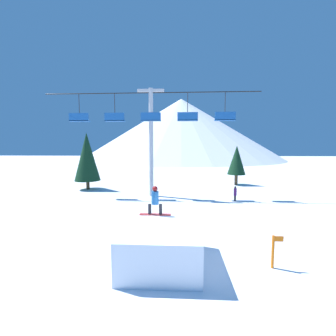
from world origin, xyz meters
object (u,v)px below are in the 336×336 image
Objects in this scene: distant_skier at (235,193)px; snowboarder at (155,200)px; snow_ramp at (161,245)px; pine_tree_near at (87,157)px; trail_marker at (273,250)px.

snowboarder is at bearing -122.33° from distant_skier.
pine_tree_near is (-9.14, 14.95, 2.74)m from snow_ramp.
snowboarder is 16.15m from pine_tree_near.
trail_marker is (4.55, -1.57, -1.44)m from snowboarder.
snow_ramp is at bearing -116.94° from distant_skier.
pine_tree_near is at bearing 122.90° from snowboarder.
snow_ramp reaches higher than trail_marker.
trail_marker is (13.30, -15.09, -2.80)m from pine_tree_near.
snowboarder is at bearing 160.96° from trail_marker.
pine_tree_near is 4.86× the size of trail_marker.
snow_ramp is 4.16m from trail_marker.
distant_skier is (5.72, 9.03, -1.45)m from snowboarder.
pine_tree_near reaches higher than snowboarder.
snow_ramp reaches higher than distant_skier.
trail_marker is at bearing -48.61° from pine_tree_near.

